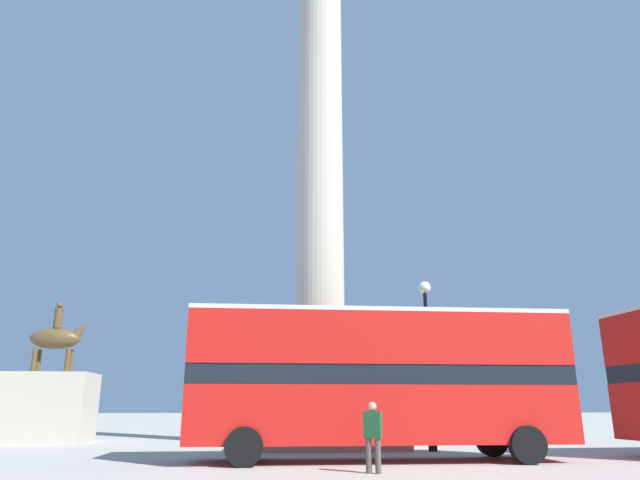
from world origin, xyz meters
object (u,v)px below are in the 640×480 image
object	(u,v)px
street_lamp	(428,349)
pedestrian_near_lamp	(373,434)
monument_column	(320,221)
bus_a	(378,377)
equestrian_statue	(48,402)

from	to	relation	value
street_lamp	pedestrian_near_lamp	world-z (taller)	street_lamp
monument_column	pedestrian_near_lamp	bearing A→B (deg)	-87.00
bus_a	pedestrian_near_lamp	size ratio (longest dim) A/B	6.77
bus_a	street_lamp	distance (m)	4.40
equestrian_statue	street_lamp	distance (m)	16.62
monument_column	equestrian_statue	world-z (taller)	monument_column
monument_column	pedestrian_near_lamp	size ratio (longest dim) A/B	15.66
street_lamp	equestrian_statue	bearing A→B (deg)	157.90
bus_a	equestrian_statue	size ratio (longest dim) A/B	1.80
equestrian_statue	pedestrian_near_lamp	distance (m)	17.48
equestrian_statue	street_lamp	size ratio (longest dim) A/B	1.01
street_lamp	pedestrian_near_lamp	distance (m)	7.59
pedestrian_near_lamp	monument_column	bearing A→B (deg)	119.74
street_lamp	monument_column	bearing A→B (deg)	142.42
monument_column	street_lamp	size ratio (longest dim) A/B	4.23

